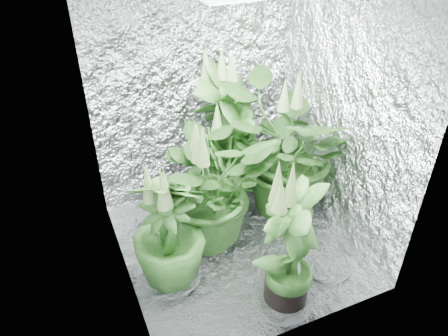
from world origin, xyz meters
TOP-DOWN VIEW (x-y plane):
  - ground at (0.00, 0.00)m, footprint 1.60×1.60m
  - walls at (0.00, 0.00)m, footprint 1.62×1.62m
  - plant_a at (-0.14, 0.14)m, footprint 0.87×0.87m
  - plant_b at (0.18, 0.60)m, footprint 0.86×0.86m
  - plant_c at (0.09, 0.36)m, footprint 0.62×0.62m
  - plant_d at (-0.54, -0.12)m, footprint 0.62×0.62m
  - plant_e at (0.54, 0.22)m, footprint 1.22×1.22m
  - plant_f at (0.07, -0.59)m, footprint 0.66×0.66m
  - circulation_fan at (0.61, 0.55)m, footprint 0.14×0.30m
  - plant_label at (0.13, -0.62)m, footprint 0.05×0.05m

SIDE VIEW (x-z plane):
  - ground at x=0.00m, z-range 0.00..0.00m
  - circulation_fan at x=0.61m, z-range -0.03..0.31m
  - plant_label at x=0.13m, z-range 0.26..0.34m
  - plant_d at x=-0.54m, z-range -0.04..0.90m
  - plant_c at x=0.09m, z-range -0.04..0.93m
  - plant_f at x=0.07m, z-range -0.04..0.98m
  - plant_a at x=-0.14m, z-range -0.03..1.01m
  - plant_e at x=0.54m, z-range -0.03..1.15m
  - plant_b at x=0.18m, z-range -0.05..1.23m
  - walls at x=0.00m, z-range 0.00..2.00m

